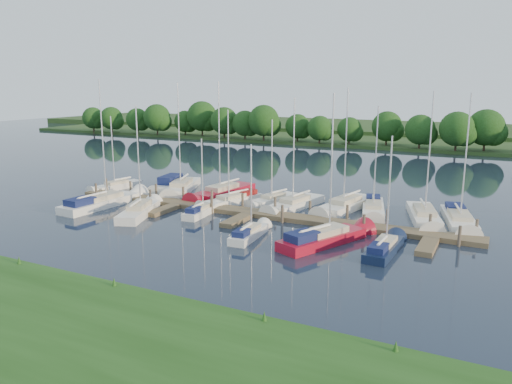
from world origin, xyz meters
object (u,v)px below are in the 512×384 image
at_px(sailboat_n_0, 116,187).
at_px(motorboat, 170,186).
at_px(dock, 249,214).
at_px(sailboat_s_2, 201,212).
at_px(sailboat_n_5, 273,201).

relative_size(sailboat_n_0, motorboat, 1.22).
relative_size(dock, sailboat_s_2, 5.42).
height_order(sailboat_n_0, sailboat_n_5, sailboat_n_5).
bearing_deg(motorboat, sailboat_s_2, 130.49).
height_order(dock, sailboat_n_5, sailboat_n_5).
xyz_separation_m(motorboat, sailboat_s_2, (9.65, -8.19, -0.08)).
bearing_deg(dock, sailboat_n_0, 168.47).
bearing_deg(motorboat, dock, 145.09).
xyz_separation_m(sailboat_n_0, motorboat, (5.55, 2.70, 0.12)).
height_order(dock, motorboat, motorboat).
height_order(motorboat, sailboat_s_2, sailboat_s_2).
distance_m(sailboat_n_0, motorboat, 6.17).
distance_m(dock, sailboat_n_5, 5.71).
distance_m(motorboat, sailboat_n_5, 13.65).
distance_m(dock, motorboat, 15.34).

